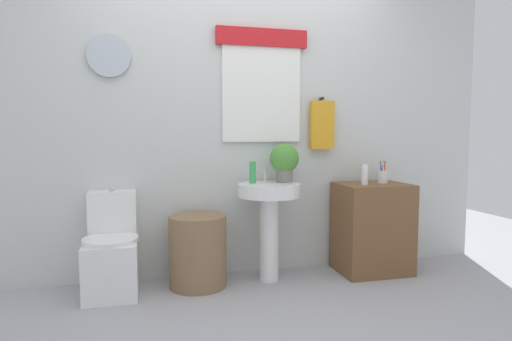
{
  "coord_description": "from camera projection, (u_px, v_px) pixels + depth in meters",
  "views": [
    {
      "loc": [
        -0.68,
        -2.29,
        1.14
      ],
      "look_at": [
        0.08,
        0.8,
        0.87
      ],
      "focal_mm": 29.97,
      "sensor_mm": 36.0,
      "label": 1
    }
  ],
  "objects": [
    {
      "name": "toothbrush_cup",
      "position": [
        383.0,
        177.0,
        3.53
      ],
      "size": [
        0.08,
        0.08,
        0.19
      ],
      "color": "silver",
      "rests_on": "wooden_cabinet"
    },
    {
      "name": "ground_plane",
      "position": [
        276.0,
        331.0,
        2.47
      ],
      "size": [
        8.0,
        8.0,
        0.0
      ],
      "primitive_type": "plane",
      "color": "#A3A3A8"
    },
    {
      "name": "soap_bottle",
      "position": [
        253.0,
        172.0,
        3.29
      ],
      "size": [
        0.05,
        0.05,
        0.17
      ],
      "primitive_type": "cylinder",
      "color": "green",
      "rests_on": "pedestal_sink"
    },
    {
      "name": "potted_plant",
      "position": [
        284.0,
        160.0,
        3.36
      ],
      "size": [
        0.23,
        0.23,
        0.3
      ],
      "color": "slate",
      "rests_on": "pedestal_sink"
    },
    {
      "name": "laundry_hamper",
      "position": [
        198.0,
        251.0,
        3.19
      ],
      "size": [
        0.43,
        0.43,
        0.54
      ],
      "primitive_type": "cylinder",
      "color": "#846647",
      "rests_on": "ground_plane"
    },
    {
      "name": "back_wall",
      "position": [
        237.0,
        114.0,
        3.47
      ],
      "size": [
        4.4,
        0.18,
        2.6
      ],
      "color": "silver",
      "rests_on": "ground_plane"
    },
    {
      "name": "faucet",
      "position": [
        265.0,
        176.0,
        3.39
      ],
      "size": [
        0.03,
        0.03,
        0.1
      ],
      "primitive_type": "cylinder",
      "color": "silver",
      "rests_on": "pedestal_sink"
    },
    {
      "name": "lotion_bottle",
      "position": [
        365.0,
        174.0,
        3.42
      ],
      "size": [
        0.05,
        0.05,
        0.16
      ],
      "primitive_type": "cylinder",
      "color": "white",
      "rests_on": "wooden_cabinet"
    },
    {
      "name": "pedestal_sink",
      "position": [
        269.0,
        209.0,
        3.3
      ],
      "size": [
        0.48,
        0.48,
        0.76
      ],
      "color": "white",
      "rests_on": "ground_plane"
    },
    {
      "name": "toilet",
      "position": [
        112.0,
        254.0,
        3.07
      ],
      "size": [
        0.38,
        0.51,
        0.74
      ],
      "color": "white",
      "rests_on": "ground_plane"
    },
    {
      "name": "wooden_cabinet",
      "position": [
        372.0,
        228.0,
        3.52
      ],
      "size": [
        0.56,
        0.44,
        0.73
      ],
      "primitive_type": "cube",
      "color": "brown",
      "rests_on": "ground_plane"
    }
  ]
}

